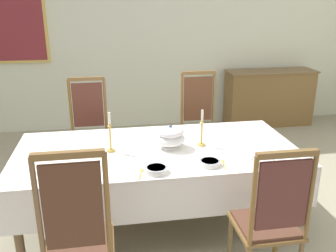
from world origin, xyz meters
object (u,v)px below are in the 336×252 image
at_px(soup_tureen, 170,137).
at_px(spoon_secondary, 223,162).
at_px(bowl_near_right, 210,162).
at_px(dining_table, 157,156).
at_px(chair_south_a, 78,234).
at_px(bowl_far_left, 263,161).
at_px(chair_north_a, 89,130).
at_px(spoon_primary, 142,171).
at_px(candlestick_west, 110,136).
at_px(chair_south_b, 271,219).
at_px(candlestick_east, 202,132).
at_px(chair_north_b, 200,123).
at_px(bowl_near_left, 156,169).
at_px(sideboard, 269,98).

bearing_deg(soup_tureen, spoon_secondary, -46.73).
bearing_deg(bowl_near_right, dining_table, 131.59).
xyz_separation_m(chair_south_a, bowl_far_left, (1.44, 0.53, 0.15)).
relative_size(chair_north_a, spoon_primary, 6.73).
bearing_deg(candlestick_west, bowl_far_left, -21.07).
bearing_deg(chair_south_b, bowl_far_left, 73.78).
bearing_deg(bowl_far_left, spoon_secondary, 166.53).
bearing_deg(candlestick_west, candlestick_east, 0.00).
bearing_deg(bowl_near_right, spoon_primary, -176.92).
distance_m(chair_north_a, soup_tureen, 1.28).
bearing_deg(chair_north_b, bowl_near_left, 63.94).
xyz_separation_m(candlestick_west, bowl_far_left, (1.21, -0.47, -0.12)).
bearing_deg(chair_north_a, chair_north_b, -179.93).
distance_m(chair_north_a, bowl_near_right, 1.75).
relative_size(dining_table, candlestick_east, 7.32).
relative_size(candlestick_east, sideboard, 0.24).
relative_size(soup_tureen, bowl_near_right, 1.54).
relative_size(chair_north_a, spoon_secondary, 6.63).
height_order(chair_north_a, chair_north_b, chair_north_b).
relative_size(chair_south_b, soup_tureen, 4.29).
relative_size(candlestick_east, bowl_near_left, 1.92).
relative_size(chair_south_b, candlestick_west, 3.19).
relative_size(bowl_near_left, spoon_primary, 1.01).
relative_size(bowl_near_left, sideboard, 0.12).
bearing_deg(soup_tureen, sideboard, 50.38).
height_order(chair_south_a, spoon_primary, chair_south_a).
bearing_deg(chair_south_a, chair_north_b, 57.17).
bearing_deg(chair_north_a, soup_tureen, 127.36).
bearing_deg(sideboard, bowl_far_left, 64.84).
xyz_separation_m(bowl_near_right, bowl_far_left, (0.43, -0.05, -0.00)).
bearing_deg(candlestick_west, bowl_near_right, -28.22).
distance_m(chair_north_a, bowl_near_left, 1.59).
height_order(bowl_near_left, spoon_primary, bowl_near_left).
xyz_separation_m(dining_table, soup_tureen, (0.12, -0.00, 0.18)).
xyz_separation_m(chair_south_b, spoon_secondary, (-0.16, 0.60, 0.16)).
bearing_deg(candlestick_west, chair_north_a, 103.08).
relative_size(chair_south_a, bowl_near_right, 7.12).
height_order(soup_tureen, spoon_primary, soup_tureen).
bearing_deg(spoon_primary, dining_table, 81.57).
height_order(chair_north_a, candlestick_west, chair_north_a).
xyz_separation_m(soup_tureen, candlestick_west, (-0.53, 0.00, 0.04)).
bearing_deg(chair_south_b, spoon_secondary, 104.79).
distance_m(dining_table, soup_tureen, 0.21).
bearing_deg(chair_south_a, dining_table, 57.38).
height_order(candlestick_west, spoon_secondary, candlestick_west).
xyz_separation_m(chair_north_b, candlestick_west, (-1.06, -1.00, 0.28)).
bearing_deg(candlestick_east, soup_tureen, -180.00).
bearing_deg(soup_tureen, chair_north_b, 62.13).
relative_size(dining_table, candlestick_west, 6.98).
xyz_separation_m(dining_table, chair_north_b, (0.65, 1.00, -0.06)).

